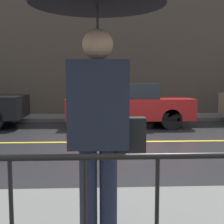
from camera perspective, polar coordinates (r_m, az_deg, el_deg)
name	(u,v)px	position (r m, az deg, el deg)	size (l,w,h in m)	color
ground_plane	(135,142)	(7.73, 4.28, -5.42)	(80.00, 80.00, 0.00)	#262628
sidewalk_far	(122,117)	(12.01, 1.77, -0.96)	(28.00, 1.63, 0.12)	#60605E
lane_marking	(135,141)	(7.73, 4.28, -5.40)	(25.20, 0.12, 0.01)	gold
building_storefront	(120,35)	(13.00, 1.48, 13.90)	(28.00, 0.30, 6.60)	#4C4238
pedestrian	(98,39)	(2.49, -2.52, 13.11)	(1.06, 1.06, 2.23)	#23283D
car_red	(127,104)	(10.17, 2.81, 1.46)	(3.96, 1.85, 1.40)	maroon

